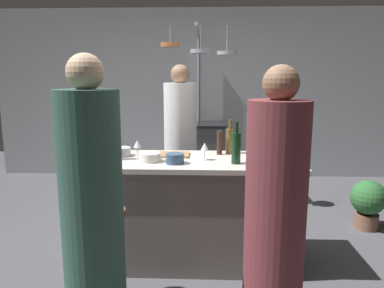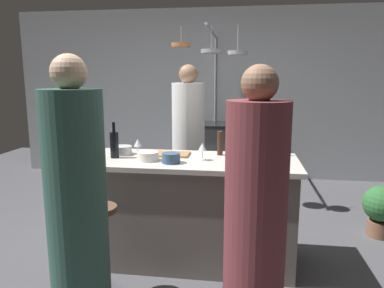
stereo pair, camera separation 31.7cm
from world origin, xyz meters
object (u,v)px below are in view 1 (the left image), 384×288
object	(u,v)px
guest_right	(275,222)
mixing_bowl_ceramic	(150,157)
wine_bottle_amber	(230,140)
wine_bottle_rose	(257,144)
wine_bottle_red	(236,147)
wine_bottle_dark	(114,146)
bar_stool_left	(108,251)
wine_bottle_white	(266,139)
pepper_mill	(220,143)
wine_glass_near_right_guest	(205,147)
wine_glass_by_chef	(137,145)
bar_stool_right	(265,254)
cutting_board	(171,155)
chef	(181,148)
mixing_bowl_blue	(175,158)
stove_range	(198,152)
potted_plant	(368,201)
mixing_bowl_steel	(121,152)
guest_left	(92,214)

from	to	relation	value
guest_right	mixing_bowl_ceramic	world-z (taller)	guest_right
wine_bottle_amber	wine_bottle_rose	world-z (taller)	wine_bottle_rose
wine_bottle_red	wine_bottle_dark	distance (m)	1.00
bar_stool_left	wine_bottle_white	distance (m)	1.62
bar_stool_left	pepper_mill	xyz separation A→B (m)	(0.80, 0.82, 0.63)
wine_glass_near_right_guest	wine_glass_by_chef	xyz separation A→B (m)	(-0.58, 0.10, 0.00)
bar_stool_right	cutting_board	size ratio (longest dim) A/B	2.12
chef	mixing_bowl_blue	bearing A→B (deg)	-88.03
stove_range	bar_stool_left	distance (m)	3.12
cutting_board	wine_glass_near_right_guest	size ratio (longest dim) A/B	2.19
wine_bottle_rose	wine_bottle_red	size ratio (longest dim) A/B	0.95
chef	pepper_mill	world-z (taller)	chef
pepper_mill	wine_glass_by_chef	size ratio (longest dim) A/B	1.44
wine_bottle_red	wine_bottle_dark	xyz separation A→B (m)	(-0.99, 0.11, -0.01)
wine_bottle_red	wine_glass_by_chef	xyz separation A→B (m)	(-0.82, 0.21, -0.03)
bar_stool_left	cutting_board	world-z (taller)	cutting_board
bar_stool_right	wine_glass_near_right_guest	bearing A→B (deg)	125.65
bar_stool_left	wine_bottle_white	size ratio (longest dim) A/B	2.03
bar_stool_left	guest_right	world-z (taller)	guest_right
wine_bottle_white	guest_right	bearing A→B (deg)	-96.19
potted_plant	chef	bearing A→B (deg)	172.11
bar_stool_right	pepper_mill	bearing A→B (deg)	109.97
chef	wine_glass_by_chef	world-z (taller)	chef
wine_bottle_white	mixing_bowl_blue	xyz separation A→B (m)	(-0.78, -0.40, -0.09)
bar_stool_right	cutting_board	distance (m)	1.17
guest_right	cutting_board	bearing A→B (deg)	122.28
wine_bottle_rose	mixing_bowl_steel	size ratio (longest dim) A/B	1.95
bar_stool_left	guest_left	world-z (taller)	guest_left
mixing_bowl_blue	stove_range	bearing A→B (deg)	87.30
guest_right	pepper_mill	xyz separation A→B (m)	(-0.28, 1.18, 0.24)
guest_right	wine_bottle_red	size ratio (longest dim) A/B	4.95
stove_range	wine_bottle_amber	bearing A→B (deg)	-81.40
wine_bottle_dark	pepper_mill	bearing A→B (deg)	14.99
wine_bottle_red	wine_glass_by_chef	world-z (taller)	wine_bottle_red
wine_glass_near_right_guest	wine_bottle_amber	bearing A→B (deg)	50.73
wine_bottle_amber	mixing_bowl_blue	bearing A→B (deg)	-138.42
wine_bottle_amber	potted_plant	bearing A→B (deg)	18.32
wine_glass_near_right_guest	mixing_bowl_steel	bearing A→B (deg)	170.16
wine_bottle_rose	wine_bottle_dark	distance (m)	1.20
wine_bottle_rose	wine_bottle_white	distance (m)	0.19
bar_stool_left	mixing_bowl_blue	distance (m)	0.85
stove_range	potted_plant	world-z (taller)	stove_range
guest_right	mixing_bowl_steel	distance (m)	1.58
potted_plant	mixing_bowl_blue	distance (m)	2.23
wine_bottle_red	potted_plant	bearing A→B (deg)	31.14
potted_plant	wine_bottle_dark	distance (m)	2.67
mixing_bowl_ceramic	wine_bottle_amber	bearing A→B (deg)	27.55
chef	bar_stool_right	world-z (taller)	chef
wine_glass_near_right_guest	wine_glass_by_chef	size ratio (longest dim) A/B	1.00
mixing_bowl_blue	cutting_board	bearing A→B (deg)	101.97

